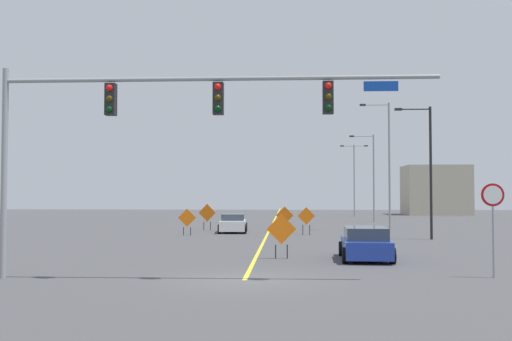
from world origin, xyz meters
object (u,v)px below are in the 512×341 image
at_px(construction_sign_right_lane, 285,216).
at_px(construction_sign_left_shoulder, 187,219).
at_px(car_white_near, 233,224).
at_px(street_lamp_far_right, 354,174).
at_px(traffic_signal_assembly, 160,114).
at_px(construction_sign_left_lane, 306,217).
at_px(street_lamp_far_left, 387,160).
at_px(car_blue_far, 365,244).
at_px(construction_sign_right_shoulder, 207,214).
at_px(street_lamp_mid_right, 372,173).
at_px(street_lamp_near_right, 428,165).
at_px(stop_sign, 493,212).
at_px(construction_sign_median_far, 281,231).

distance_m(construction_sign_right_lane, construction_sign_left_shoulder, 7.11).
bearing_deg(construction_sign_left_shoulder, car_white_near, 49.58).
bearing_deg(street_lamp_far_right, traffic_signal_assembly, -102.96).
bearing_deg(traffic_signal_assembly, construction_sign_left_lane, 75.55).
bearing_deg(street_lamp_far_left, construction_sign_right_lane, -156.72).
height_order(street_lamp_far_right, car_blue_far, street_lamp_far_right).
distance_m(street_lamp_far_left, car_blue_far, 21.14).
distance_m(construction_sign_right_shoulder, construction_sign_left_shoulder, 5.65).
xyz_separation_m(street_lamp_mid_right, street_lamp_far_right, (-0.13, 14.08, 0.37)).
bearing_deg(construction_sign_left_shoulder, street_lamp_near_right, -9.75).
distance_m(street_lamp_near_right, construction_sign_left_lane, 8.74).
bearing_deg(street_lamp_mid_right, construction_sign_left_lane, -111.06).
xyz_separation_m(street_lamp_near_right, car_blue_far, (-5.25, -11.21, -3.82)).
bearing_deg(car_blue_far, construction_sign_right_shoulder, 115.69).
height_order(street_lamp_mid_right, street_lamp_far_left, street_lamp_far_left).
bearing_deg(street_lamp_far_right, construction_sign_left_lane, -101.98).
relative_size(construction_sign_left_lane, construction_sign_left_shoulder, 1.05).
bearing_deg(construction_sign_left_lane, stop_sign, -74.44).
height_order(street_lamp_mid_right, construction_sign_right_lane, street_lamp_mid_right).
distance_m(stop_sign, construction_sign_right_shoulder, 27.75).
bearing_deg(car_white_near, construction_sign_median_far, -77.81).
relative_size(construction_sign_right_shoulder, construction_sign_right_lane, 1.07).
distance_m(street_lamp_far_left, construction_sign_right_shoulder, 14.28).
distance_m(traffic_signal_assembly, street_lamp_mid_right, 40.83).
relative_size(street_lamp_far_left, car_blue_far, 2.28).
relative_size(traffic_signal_assembly, construction_sign_left_shoulder, 8.05).
xyz_separation_m(traffic_signal_assembly, street_lamp_near_right, (12.65, 17.35, -0.89)).
height_order(construction_sign_left_lane, car_blue_far, construction_sign_left_lane).
distance_m(construction_sign_right_lane, car_white_near, 3.74).
distance_m(stop_sign, construction_sign_left_shoulder, 23.26).
height_order(street_lamp_far_right, construction_sign_left_lane, street_lamp_far_right).
xyz_separation_m(street_lamp_near_right, street_lamp_far_left, (-0.93, 8.96, 0.83)).
distance_m(street_lamp_far_right, construction_sign_left_shoulder, 36.39).
bearing_deg(construction_sign_right_shoulder, car_blue_far, -64.31).
distance_m(construction_sign_right_lane, construction_sign_left_lane, 2.53).
xyz_separation_m(stop_sign, construction_sign_right_shoulder, (-12.87, 24.57, -0.94)).
relative_size(traffic_signal_assembly, car_blue_far, 3.36).
xyz_separation_m(construction_sign_median_far, car_blue_far, (3.53, -0.23, -0.51)).
xyz_separation_m(construction_sign_right_shoulder, car_blue_far, (9.35, -19.43, -0.58)).
xyz_separation_m(traffic_signal_assembly, construction_sign_median_far, (3.87, 6.38, -4.20)).
relative_size(construction_sign_right_shoulder, car_white_near, 0.51).
distance_m(traffic_signal_assembly, street_lamp_far_left, 28.80).
bearing_deg(construction_sign_right_shoulder, car_white_near, -47.43).
xyz_separation_m(street_lamp_far_left, car_blue_far, (-4.32, -20.17, -4.65)).
height_order(street_lamp_far_left, construction_sign_median_far, street_lamp_far_left).
relative_size(traffic_signal_assembly, car_white_near, 3.67).
bearing_deg(construction_sign_left_shoulder, car_blue_far, -54.31).
bearing_deg(construction_sign_median_far, street_lamp_mid_right, 75.43).
distance_m(street_lamp_far_right, car_blue_far, 47.30).
bearing_deg(construction_sign_right_shoulder, street_lamp_far_left, 3.09).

